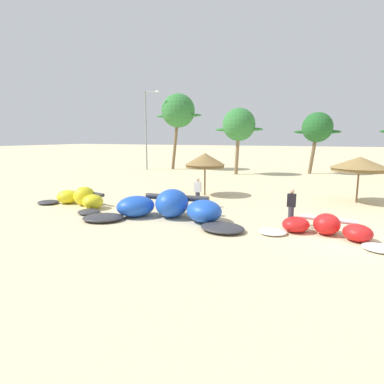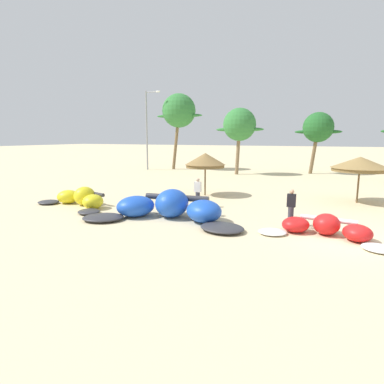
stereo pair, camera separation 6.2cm
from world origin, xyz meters
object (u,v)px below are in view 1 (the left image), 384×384
object	(u,v)px
kite_far_left	(80,199)
person_near_kites	(291,207)
palm_left	(239,125)
kite_left_of_center	(325,228)
palm_leftmost	(178,111)
person_by_umbrellas	(198,192)
beach_umbrella_middle	(360,164)
lamppost_west	(147,126)
palm_left_of_gap	(317,128)
kite_left	(169,208)
beach_umbrella_near_van	(205,160)

from	to	relation	value
kite_far_left	person_near_kites	size ratio (longest dim) A/B	3.25
person_near_kites	palm_left	bearing A→B (deg)	111.99
kite_left_of_center	palm_leftmost	xyz separation A→B (m)	(-16.67, 21.50, 6.46)
kite_far_left	person_by_umbrellas	distance (m)	6.60
beach_umbrella_middle	person_near_kites	distance (m)	7.51
lamppost_west	palm_leftmost	bearing A→B (deg)	32.68
person_near_kites	person_by_umbrellas	distance (m)	5.49
palm_left_of_gap	palm_left	bearing A→B (deg)	-152.68
person_near_kites	lamppost_west	size ratio (longest dim) A/B	0.18
beach_umbrella_middle	person_by_umbrellas	xyz separation A→B (m)	(-8.13, -4.84, -1.46)
person_near_kites	palm_left	distance (m)	19.99
person_near_kites	palm_left_of_gap	bearing A→B (deg)	90.11
palm_leftmost	lamppost_west	size ratio (longest dim) A/B	0.98
kite_left	palm_left_of_gap	distance (m)	23.91
person_by_umbrellas	palm_leftmost	size ratio (longest dim) A/B	0.18
beach_umbrella_near_van	person_by_umbrellas	world-z (taller)	beach_umbrella_near_van
kite_far_left	palm_left_of_gap	world-z (taller)	palm_left_of_gap
kite_far_left	person_by_umbrellas	world-z (taller)	person_by_umbrellas
beach_umbrella_near_van	lamppost_west	xyz separation A→B (m)	(-12.21, 13.06, 2.74)
person_by_umbrellas	lamppost_west	world-z (taller)	lamppost_west
person_by_umbrellas	palm_leftmost	bearing A→B (deg)	118.52
kite_left	beach_umbrella_middle	bearing A→B (deg)	42.86
palm_leftmost	palm_left_of_gap	bearing A→B (deg)	5.18
kite_left_of_center	person_near_kites	world-z (taller)	person_near_kites
lamppost_west	beach_umbrella_near_van	bearing A→B (deg)	-46.92
person_near_kites	palm_leftmost	bearing A→B (deg)	126.65
beach_umbrella_middle	palm_left_of_gap	xyz separation A→B (m)	(-3.03, 15.14, 2.46)
kite_left	palm_left	world-z (taller)	palm_left
beach_umbrella_near_van	palm_left	xyz separation A→B (m)	(-1.21, 12.64, 2.69)
kite_far_left	person_by_umbrellas	xyz separation A→B (m)	(6.15, 2.34, 0.42)
beach_umbrella_near_van	person_by_umbrellas	distance (m)	4.00
kite_left	beach_umbrella_near_van	size ratio (longest dim) A/B	2.83
person_by_umbrellas	lamppost_west	xyz separation A→B (m)	(-13.17, 16.64, 4.23)
palm_left_of_gap	palm_leftmost	bearing A→B (deg)	-174.82
person_by_umbrellas	palm_left	size ratio (longest dim) A/B	0.24
beach_umbrella_near_van	person_by_umbrellas	xyz separation A→B (m)	(0.96, -3.59, -1.50)
beach_umbrella_middle	kite_far_left	bearing A→B (deg)	-153.30
palm_left	beach_umbrella_near_van	bearing A→B (deg)	-84.53
kite_left_of_center	palm_leftmost	size ratio (longest dim) A/B	0.57
person_near_kites	palm_left	world-z (taller)	palm_left
beach_umbrella_middle	person_near_kites	size ratio (longest dim) A/B	1.97
kite_far_left	person_near_kites	bearing A→B (deg)	2.25
kite_left_of_center	person_by_umbrellas	distance (m)	7.19
palm_leftmost	palm_left_of_gap	distance (m)	15.41
beach_umbrella_near_van	person_near_kites	xyz separation A→B (m)	(6.11, -5.49, -1.50)
kite_far_left	palm_leftmost	bearing A→B (deg)	100.69
beach_umbrella_near_van	palm_left_of_gap	bearing A→B (deg)	69.70
person_by_umbrellas	kite_left	bearing A→B (deg)	-94.93
palm_left	palm_left_of_gap	xyz separation A→B (m)	(7.28, 3.76, -0.26)
kite_far_left	beach_umbrella_near_van	xyz separation A→B (m)	(5.19, 5.93, 1.91)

